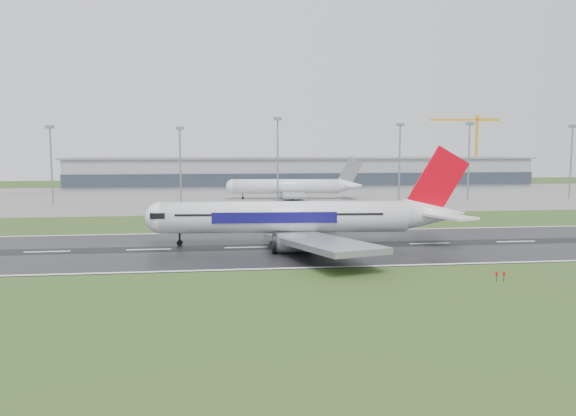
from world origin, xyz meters
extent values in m
plane|color=#2A4619|center=(0.00, 0.00, 0.00)|extent=(520.00, 520.00, 0.00)
cube|color=black|center=(0.00, 0.00, 0.05)|extent=(400.00, 45.00, 0.10)
cube|color=slate|center=(0.00, 125.00, 0.04)|extent=(400.00, 130.00, 0.08)
cube|color=gray|center=(0.00, 185.00, 7.50)|extent=(240.00, 36.00, 15.00)
cylinder|color=gray|center=(-105.75, 100.00, 13.90)|extent=(0.64, 0.64, 27.80)
cylinder|color=gray|center=(-59.35, 100.00, 13.76)|extent=(0.64, 0.64, 27.51)
cylinder|color=gray|center=(-22.57, 100.00, 15.62)|extent=(0.64, 0.64, 31.24)
cylinder|color=gray|center=(25.71, 100.00, 14.60)|extent=(0.64, 0.64, 29.19)
cylinder|color=gray|center=(54.30, 100.00, 14.89)|extent=(0.64, 0.64, 29.79)
cylinder|color=gray|center=(98.30, 100.00, 14.48)|extent=(0.64, 0.64, 28.96)
camera|label=1|loc=(-46.08, -118.48, 20.90)|focal=35.70mm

